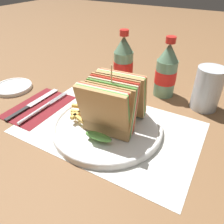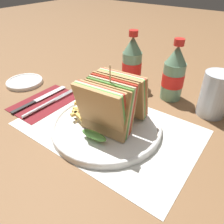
# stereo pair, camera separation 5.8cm
# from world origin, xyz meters

# --- Properties ---
(ground_plane) EXTENTS (4.00, 4.00, 0.00)m
(ground_plane) POSITION_xyz_m (0.00, 0.00, 0.00)
(ground_plane) COLOR brown
(placemat) EXTENTS (0.47, 0.30, 0.00)m
(placemat) POSITION_xyz_m (-0.01, 0.01, 0.00)
(placemat) COLOR silver
(placemat) RESTS_ON ground_plane
(plate_main) EXTENTS (0.29, 0.29, 0.02)m
(plate_main) POSITION_xyz_m (-0.01, 0.00, 0.01)
(plate_main) COLOR white
(plate_main) RESTS_ON ground_plane
(club_sandwich) EXTENTS (0.13, 0.18, 0.17)m
(club_sandwich) POSITION_xyz_m (0.01, 0.01, 0.08)
(club_sandwich) COLOR tan
(club_sandwich) RESTS_ON plate_main
(fries_pile) EXTENTS (0.12, 0.09, 0.02)m
(fries_pile) POSITION_xyz_m (-0.07, -0.00, 0.03)
(fries_pile) COLOR gold
(fries_pile) RESTS_ON plate_main
(ketchup_blob) EXTENTS (0.03, 0.03, 0.01)m
(ketchup_blob) POSITION_xyz_m (-0.08, 0.04, 0.03)
(ketchup_blob) COLOR maroon
(ketchup_blob) RESTS_ON plate_main
(napkin) EXTENTS (0.13, 0.20, 0.00)m
(napkin) POSITION_xyz_m (-0.24, -0.01, 0.00)
(napkin) COLOR maroon
(napkin) RESTS_ON ground_plane
(fork) EXTENTS (0.02, 0.20, 0.01)m
(fork) POSITION_xyz_m (-0.22, -0.03, 0.01)
(fork) COLOR silver
(fork) RESTS_ON napkin
(knife) EXTENTS (0.02, 0.21, 0.00)m
(knife) POSITION_xyz_m (-0.27, -0.01, 0.01)
(knife) COLOR black
(knife) RESTS_ON napkin
(coke_bottle_near) EXTENTS (0.07, 0.07, 0.19)m
(coke_bottle_near) POSITION_xyz_m (-0.09, 0.26, 0.08)
(coke_bottle_near) COLOR slate
(coke_bottle_near) RESTS_ON ground_plane
(coke_bottle_far) EXTENTS (0.07, 0.07, 0.19)m
(coke_bottle_far) POSITION_xyz_m (0.06, 0.25, 0.08)
(coke_bottle_far) COLOR slate
(coke_bottle_far) RESTS_ON ground_plane
(glass_near) EXTENTS (0.08, 0.08, 0.13)m
(glass_near) POSITION_xyz_m (0.19, 0.24, 0.06)
(glass_near) COLOR silver
(glass_near) RESTS_ON ground_plane
(side_saucer) EXTENTS (0.13, 0.13, 0.01)m
(side_saucer) POSITION_xyz_m (-0.41, 0.03, 0.01)
(side_saucer) COLOR white
(side_saucer) RESTS_ON ground_plane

